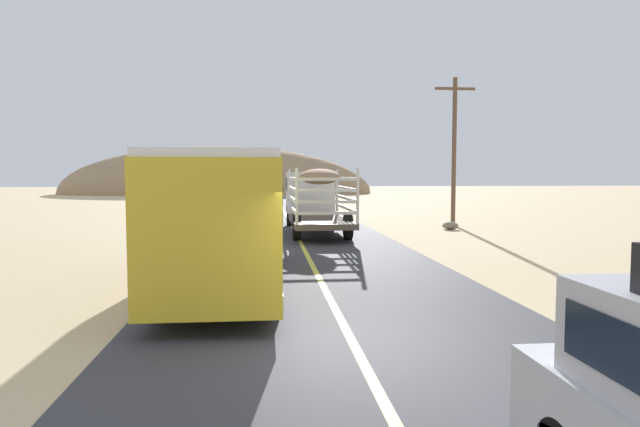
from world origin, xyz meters
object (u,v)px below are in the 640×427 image
Objects in this scene: bus at (227,216)px; power_pole_mid at (454,147)px; livestock_truck at (313,194)px; boulder_near_shoulder at (450,226)px.

power_pole_mid reaches higher than bus.
livestock_truck reaches higher than boulder_near_shoulder.
bus is 12.41× the size of boulder_near_shoulder.
livestock_truck is at bearing -167.88° from power_pole_mid.
bus reaches higher than livestock_truck.
boulder_near_shoulder is at bearing 51.90° from bus.
boulder_near_shoulder is at bearing -112.01° from power_pole_mid.
bus is 19.20m from power_pole_mid.
power_pole_mid is at bearing 53.92° from bus.
boulder_near_shoulder is (6.92, -0.56, -1.60)m from livestock_truck.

